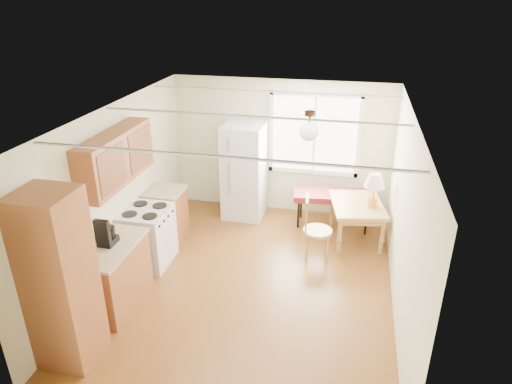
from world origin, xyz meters
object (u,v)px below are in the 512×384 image
(bench, at_px, (334,197))
(chair, at_px, (312,223))
(dining_table, at_px, (357,209))
(refrigerator, at_px, (244,171))

(bench, height_order, chair, chair)
(bench, relative_size, dining_table, 1.19)
(refrigerator, bearing_deg, bench, -1.70)
(chair, bearing_deg, refrigerator, 132.54)
(refrigerator, relative_size, bench, 1.21)
(refrigerator, relative_size, chair, 1.69)
(refrigerator, xyz_separation_m, chair, (1.38, -1.23, -0.28))
(bench, relative_size, chair, 1.40)
(refrigerator, bearing_deg, dining_table, -11.87)
(refrigerator, xyz_separation_m, dining_table, (2.06, -0.52, -0.30))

